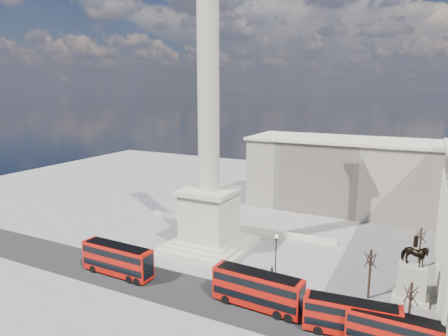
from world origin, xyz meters
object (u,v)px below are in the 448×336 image
object	(u,v)px
red_bus_a	(118,259)
pedestrian_walking	(367,313)
red_bus_d	(396,333)
pedestrian_crossing	(272,271)
equestrian_statue	(412,277)
victorian_lamp	(276,252)
red_bus_b	(258,289)
pedestrian_standing	(343,310)
red_bus_c	(352,318)
nelsons_column	(209,177)

from	to	relation	value
red_bus_a	pedestrian_walking	bearing A→B (deg)	8.74
red_bus_d	pedestrian_crossing	distance (m)	20.77
pedestrian_walking	pedestrian_crossing	xyz separation A→B (m)	(-14.33, 5.60, -0.02)
red_bus_a	pedestrian_crossing	world-z (taller)	red_bus_a
red_bus_a	equestrian_statue	bearing A→B (deg)	18.25
red_bus_a	pedestrian_crossing	xyz separation A→B (m)	(20.85, 10.19, -1.70)
victorian_lamp	equestrian_statue	size ratio (longest dim) A/B	0.71
red_bus_a	victorian_lamp	bearing A→B (deg)	27.46
red_bus_d	equestrian_statue	world-z (taller)	equestrian_statue
red_bus_a	red_bus_b	world-z (taller)	red_bus_b
red_bus_d	pedestrian_standing	distance (m)	7.68
red_bus_a	pedestrian_walking	world-z (taller)	red_bus_a
pedestrian_crossing	pedestrian_standing	bearing A→B (deg)	-168.03
red_bus_b	victorian_lamp	world-z (taller)	victorian_lamp
red_bus_c	red_bus_d	world-z (taller)	red_bus_c
red_bus_a	pedestrian_standing	bearing A→B (deg)	8.21
red_bus_d	pedestrian_standing	world-z (taller)	red_bus_d
red_bus_a	victorian_lamp	world-z (taller)	victorian_lamp
red_bus_d	red_bus_c	bearing A→B (deg)	173.33
pedestrian_walking	red_bus_b	bearing A→B (deg)	173.83
nelsons_column	equestrian_statue	size ratio (longest dim) A/B	5.45
red_bus_c	nelsons_column	bearing A→B (deg)	144.64
pedestrian_crossing	red_bus_c	bearing A→B (deg)	-176.49
red_bus_a	pedestrian_standing	world-z (taller)	red_bus_a
red_bus_b	pedestrian_walking	size ratio (longest dim) A/B	7.20
red_bus_d	victorian_lamp	xyz separation A→B (m)	(-17.45, 10.72, 1.68)
red_bus_a	red_bus_b	size ratio (longest dim) A/B	0.99
victorian_lamp	pedestrian_standing	world-z (taller)	victorian_lamp
red_bus_d	pedestrian_standing	bearing A→B (deg)	146.61
red_bus_b	victorian_lamp	distance (m)	9.55
nelsons_column	red_bus_d	bearing A→B (deg)	-26.45
red_bus_a	red_bus_d	bearing A→B (deg)	0.90
victorian_lamp	pedestrian_crossing	distance (m)	3.08
red_bus_b	red_bus_c	distance (m)	11.82
nelsons_column	pedestrian_walking	world-z (taller)	nelsons_column
nelsons_column	pedestrian_crossing	distance (m)	18.99
pedestrian_walking	pedestrian_crossing	bearing A→B (deg)	137.13
nelsons_column	red_bus_d	world-z (taller)	nelsons_column
equestrian_statue	pedestrian_walking	distance (m)	9.09
pedestrian_crossing	red_bus_b	bearing A→B (deg)	139.15
red_bus_c	victorian_lamp	bearing A→B (deg)	135.54
red_bus_c	red_bus_a	bearing A→B (deg)	174.52
red_bus_c	pedestrian_standing	bearing A→B (deg)	107.92
nelsons_column	red_bus_d	size ratio (longest dim) A/B	4.89
red_bus_c	pedestrian_walking	world-z (taller)	red_bus_c
nelsons_column	red_bus_a	size ratio (longest dim) A/B	4.20
nelsons_column	pedestrian_walking	bearing A→B (deg)	-21.16
red_bus_c	pedestrian_standing	world-z (taller)	red_bus_c
equestrian_statue	pedestrian_crossing	xyz separation A→B (m)	(-18.86, -1.91, -2.41)
red_bus_b	red_bus_c	bearing A→B (deg)	-0.50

